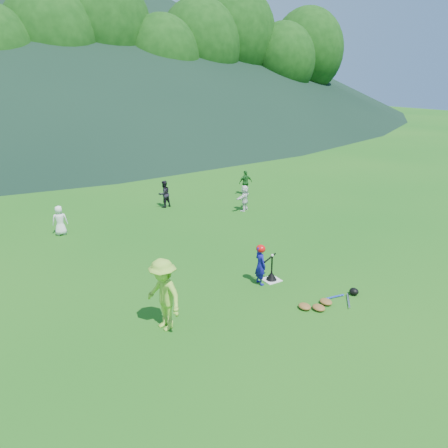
% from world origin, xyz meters
% --- Properties ---
extents(ground, '(120.00, 120.00, 0.00)m').
position_xyz_m(ground, '(0.00, 0.00, 0.00)').
color(ground, '#155914').
rests_on(ground, ground).
extents(home_plate, '(0.45, 0.45, 0.02)m').
position_xyz_m(home_plate, '(0.00, 0.00, 0.01)').
color(home_plate, silver).
rests_on(home_plate, ground).
extents(baseball, '(0.08, 0.08, 0.08)m').
position_xyz_m(baseball, '(0.00, 0.00, 0.74)').
color(baseball, white).
rests_on(baseball, batting_tee).
extents(batter_child, '(0.29, 0.42, 1.10)m').
position_xyz_m(batter_child, '(-0.39, -0.00, 0.55)').
color(batter_child, navy).
rests_on(batter_child, ground).
extents(adult_coach, '(0.82, 1.17, 1.66)m').
position_xyz_m(adult_coach, '(-3.48, -0.67, 0.83)').
color(adult_coach, '#92CB3B').
rests_on(adult_coach, ground).
extents(fielder_a, '(0.57, 0.43, 1.05)m').
position_xyz_m(fielder_a, '(-4.13, 6.75, 0.53)').
color(fielder_a, white).
rests_on(fielder_a, ground).
extents(fielder_b, '(0.64, 0.54, 1.14)m').
position_xyz_m(fielder_b, '(0.37, 7.96, 0.57)').
color(fielder_b, black).
rests_on(fielder_b, ground).
extents(fielder_c, '(0.69, 0.34, 1.14)m').
position_xyz_m(fielder_c, '(4.48, 7.90, 0.57)').
color(fielder_c, '#1D6121').
rests_on(fielder_c, ground).
extents(fielder_d, '(1.02, 0.79, 1.07)m').
position_xyz_m(fielder_d, '(2.99, 5.78, 0.54)').
color(fielder_d, white).
rests_on(fielder_d, ground).
extents(batting_tee, '(0.30, 0.30, 0.68)m').
position_xyz_m(batting_tee, '(0.00, 0.00, 0.13)').
color(batting_tee, black).
rests_on(batting_tee, home_plate).
extents(batter_gear, '(0.71, 0.31, 0.46)m').
position_xyz_m(batter_gear, '(-0.37, -0.01, 0.99)').
color(batter_gear, red).
rests_on(batter_gear, ground).
extents(equipment_pile, '(1.80, 0.77, 0.19)m').
position_xyz_m(equipment_pile, '(0.35, -1.77, 0.07)').
color(equipment_pile, olive).
rests_on(equipment_pile, ground).
extents(outfield_fence, '(70.07, 0.08, 1.33)m').
position_xyz_m(outfield_fence, '(0.00, 28.00, 0.70)').
color(outfield_fence, gray).
rests_on(outfield_fence, ground).
extents(tree_line, '(70.04, 11.40, 14.82)m').
position_xyz_m(tree_line, '(0.20, 33.83, 8.21)').
color(tree_line, '#382314').
rests_on(tree_line, ground).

